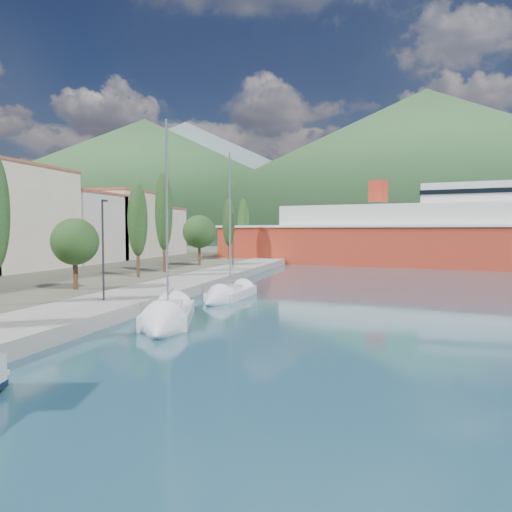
# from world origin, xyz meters

# --- Properties ---
(ground) EXTENTS (1400.00, 1400.00, 0.00)m
(ground) POSITION_xyz_m (0.00, 120.00, 0.00)
(ground) COLOR #224A5D
(quay) EXTENTS (5.00, 88.00, 0.80)m
(quay) POSITION_xyz_m (-9.00, 26.00, 0.40)
(quay) COLOR gray
(quay) RESTS_ON ground
(hills_far) EXTENTS (1480.00, 900.00, 180.00)m
(hills_far) POSITION_xyz_m (138.59, 618.73, 77.39)
(hills_far) COLOR slate
(hills_far) RESTS_ON ground
(town_buildings) EXTENTS (9.20, 69.20, 11.30)m
(town_buildings) POSITION_xyz_m (-32.00, 36.91, 5.57)
(town_buildings) COLOR beige
(town_buildings) RESTS_ON land_strip
(tree_row) EXTENTS (4.04, 63.74, 10.30)m
(tree_row) POSITION_xyz_m (-14.40, 32.18, 5.58)
(tree_row) COLOR #47301E
(tree_row) RESTS_ON land_strip
(lamp_posts) EXTENTS (0.15, 49.27, 6.06)m
(lamp_posts) POSITION_xyz_m (-9.00, 13.94, 4.08)
(lamp_posts) COLOR #2D2D33
(lamp_posts) RESTS_ON quay
(sailboat_near) EXTENTS (4.88, 8.66, 11.93)m
(sailboat_near) POSITION_xyz_m (-3.55, 8.83, 0.32)
(sailboat_near) COLOR silver
(sailboat_near) RESTS_ON ground
(sailboat_mid) EXTENTS (2.51, 8.11, 11.53)m
(sailboat_mid) POSITION_xyz_m (-3.68, 18.88, 0.28)
(sailboat_mid) COLOR silver
(sailboat_mid) RESTS_ON ground
(ferry) EXTENTS (66.54, 26.93, 12.93)m
(ferry) POSITION_xyz_m (15.69, 59.25, 3.93)
(ferry) COLOR #B1321F
(ferry) RESTS_ON ground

